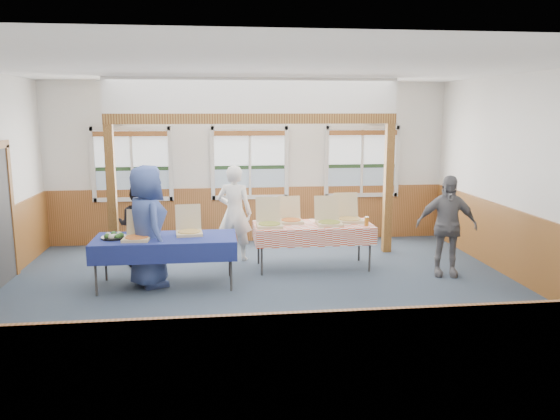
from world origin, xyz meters
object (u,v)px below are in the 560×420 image
object	(u,v)px
table_right	(313,227)
person_grey	(446,226)
table_left	(166,240)
man_blue	(147,226)
woman_black	(138,225)
woman_white	(235,213)

from	to	relation	value
table_right	person_grey	size ratio (longest dim) A/B	1.21
table_left	man_blue	distance (m)	0.34
man_blue	woman_black	bearing A→B (deg)	-9.30
table_right	woman_black	distance (m)	2.97
woman_black	man_blue	bearing A→B (deg)	117.22
woman_white	man_blue	bearing A→B (deg)	61.81
man_blue	person_grey	size ratio (longest dim) A/B	1.13
woman_black	person_grey	bearing A→B (deg)	179.56
woman_white	person_grey	xyz separation A→B (m)	(3.34, -1.33, -0.03)
person_grey	table_right	bearing A→B (deg)	175.25
table_right	woman_white	xyz separation A→B (m)	(-1.29, 0.67, 0.15)
man_blue	person_grey	bearing A→B (deg)	-114.37
table_right	woman_black	bearing A→B (deg)	170.26
person_grey	woman_white	bearing A→B (deg)	171.41
woman_black	woman_white	bearing A→B (deg)	-160.79
woman_black	person_grey	distance (m)	5.11
woman_white	man_blue	size ratio (longest dim) A/B	0.92
man_blue	table_left	bearing A→B (deg)	-122.04
table_left	man_blue	size ratio (longest dim) A/B	1.18
table_right	man_blue	size ratio (longest dim) A/B	1.07
table_right	woman_white	world-z (taller)	woman_white
table_right	woman_black	world-z (taller)	woman_black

